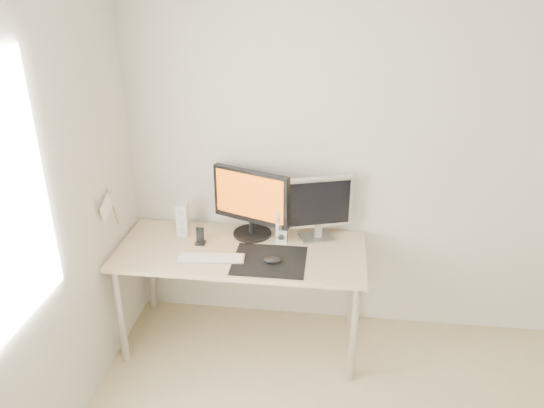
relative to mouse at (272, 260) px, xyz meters
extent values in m
plane|color=beige|center=(0.71, 0.52, 0.50)|extent=(3.50, 0.00, 3.50)
cube|color=black|center=(-0.02, 0.03, -0.02)|extent=(0.45, 0.40, 0.00)
ellipsoid|color=black|center=(0.00, 0.00, 0.00)|extent=(0.10, 0.06, 0.04)
cube|color=#D1B587|center=(-0.22, 0.15, -0.04)|extent=(1.60, 0.70, 0.03)
cylinder|color=silver|center=(-0.96, -0.14, -0.40)|extent=(0.05, 0.05, 0.70)
cylinder|color=silver|center=(0.52, -0.14, -0.40)|extent=(0.05, 0.05, 0.70)
cylinder|color=silver|center=(-0.96, 0.44, -0.40)|extent=(0.05, 0.05, 0.70)
cylinder|color=silver|center=(0.52, 0.44, -0.40)|extent=(0.05, 0.05, 0.70)
cylinder|color=black|center=(-0.18, 0.36, -0.01)|extent=(0.34, 0.34, 0.02)
cylinder|color=black|center=(-0.18, 0.36, 0.05)|extent=(0.05, 0.05, 0.12)
cube|color=black|center=(-0.18, 0.35, 0.26)|extent=(0.53, 0.24, 0.36)
cube|color=orange|center=(-0.19, 0.33, 0.27)|extent=(0.47, 0.19, 0.30)
cube|color=#B6B6B8|center=(0.26, 0.36, -0.01)|extent=(0.26, 0.22, 0.01)
cube|color=#A8A8AA|center=(0.26, 0.36, 0.04)|extent=(0.06, 0.05, 0.10)
cube|color=silver|center=(0.26, 0.36, 0.24)|extent=(0.44, 0.18, 0.34)
cube|color=black|center=(0.26, 0.34, 0.24)|extent=(0.39, 0.13, 0.30)
cube|color=silver|center=(-0.64, 0.30, 0.09)|extent=(0.07, 0.08, 0.23)
cylinder|color=#ABACAE|center=(-0.64, 0.26, 0.03)|extent=(0.04, 0.01, 0.04)
cylinder|color=#ADADB0|center=(-0.64, 0.26, 0.09)|extent=(0.04, 0.01, 0.04)
cylinder|color=#AAABAD|center=(-0.64, 0.26, 0.16)|extent=(0.04, 0.01, 0.04)
cube|color=white|center=(0.03, 0.29, 0.09)|extent=(0.07, 0.08, 0.23)
cylinder|color=#B5B5B7|center=(0.03, 0.25, 0.03)|extent=(0.04, 0.01, 0.04)
cylinder|color=silver|center=(0.03, 0.25, 0.09)|extent=(0.04, 0.01, 0.04)
cylinder|color=silver|center=(0.03, 0.25, 0.16)|extent=(0.04, 0.01, 0.04)
cube|color=#A9A9AB|center=(-0.39, 0.00, -0.02)|extent=(0.43, 0.16, 0.01)
cube|color=white|center=(-0.39, 0.00, -0.01)|extent=(0.41, 0.14, 0.01)
cube|color=black|center=(-0.50, 0.19, -0.01)|extent=(0.07, 0.06, 0.01)
cube|color=black|center=(-0.50, 0.19, 0.04)|extent=(0.05, 0.02, 0.10)
cylinder|color=#A57F54|center=(-1.01, 0.07, 0.27)|extent=(0.01, 0.10, 0.29)
cube|color=white|center=(-1.01, -0.02, 0.31)|extent=(0.00, 0.19, 0.15)
camera|label=1|loc=(0.35, -2.79, 1.66)|focal=35.00mm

